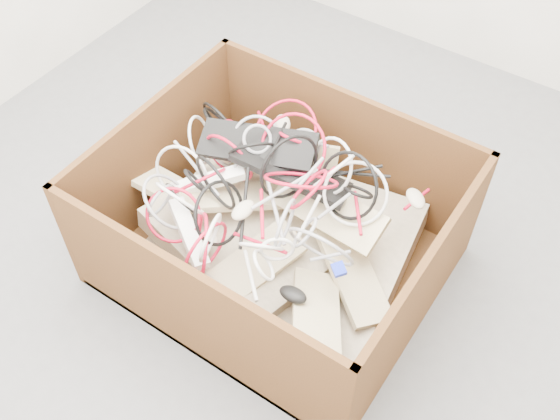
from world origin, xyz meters
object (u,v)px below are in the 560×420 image
Objects in this scene: power_strip_left at (209,181)px; vga_plug at (339,269)px; power_strip_right at (189,233)px; cardboard_box at (273,240)px.

vga_plug is at bearing -47.15° from power_strip_left.
power_strip_right is (0.08, -0.21, -0.02)m from power_strip_left.
power_strip_left reaches higher than power_strip_right.
cardboard_box is 25.34× the size of vga_plug.
power_strip_right is 5.99× the size of vga_plug.
power_strip_left reaches higher than vga_plug.
power_strip_left is at bearing -148.62° from vga_plug.
power_strip_left is at bearing -169.78° from cardboard_box.
cardboard_box reaches higher than vga_plug.
cardboard_box is at bearing -160.47° from vga_plug.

